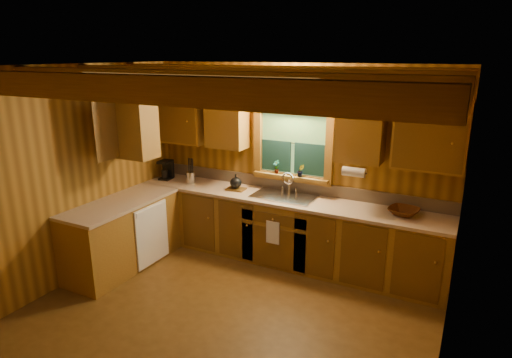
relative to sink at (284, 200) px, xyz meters
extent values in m
plane|color=#593B15|center=(0.00, -1.60, -0.86)|extent=(4.20, 4.20, 0.00)
plane|color=brown|center=(0.00, -1.60, 1.74)|extent=(4.20, 4.20, 0.00)
plane|color=brown|center=(0.00, 0.30, 0.44)|extent=(4.20, 0.00, 4.20)
plane|color=brown|center=(0.00, -3.50, 0.44)|extent=(4.20, 0.00, 4.20)
plane|color=brown|center=(-2.10, -1.60, 0.44)|extent=(0.00, 3.80, 3.80)
plane|color=brown|center=(2.10, -1.60, 0.44)|extent=(0.00, 3.80, 3.80)
cube|color=brown|center=(0.00, -2.80, 1.63)|extent=(4.20, 0.14, 0.18)
cube|color=brown|center=(0.00, -2.00, 1.63)|extent=(4.20, 0.14, 0.18)
cube|color=brown|center=(0.00, -1.20, 1.63)|extent=(4.20, 0.14, 0.18)
cube|color=brown|center=(0.00, -0.40, 1.63)|extent=(4.20, 0.14, 0.18)
cube|color=brown|center=(0.00, -0.01, -0.43)|extent=(4.20, 0.62, 0.86)
cube|color=brown|center=(-1.79, -1.12, -0.43)|extent=(0.62, 1.60, 0.86)
cube|color=tan|center=(0.00, -0.01, 0.02)|extent=(4.20, 0.66, 0.04)
cube|color=tan|center=(-1.78, -1.12, 0.02)|extent=(0.64, 1.60, 0.04)
cube|color=tan|center=(0.00, 0.28, 0.12)|extent=(4.20, 0.02, 0.16)
cube|color=white|center=(-1.47, -0.92, -0.43)|extent=(0.02, 0.60, 0.80)
cube|color=brown|center=(-1.70, 0.13, 0.98)|extent=(0.78, 0.34, 0.78)
cube|color=brown|center=(-0.92, 0.13, 0.98)|extent=(0.55, 0.34, 0.78)
cube|color=brown|center=(0.92, 0.13, 0.98)|extent=(0.55, 0.34, 0.78)
cube|color=brown|center=(1.70, 0.13, 0.98)|extent=(0.78, 0.34, 0.78)
cube|color=brown|center=(-1.93, -0.92, 0.98)|extent=(0.34, 1.10, 0.78)
cube|color=brown|center=(0.00, 0.26, 1.14)|extent=(1.12, 0.08, 0.10)
cube|color=brown|center=(0.00, 0.26, 0.24)|extent=(1.12, 0.08, 0.10)
cube|color=brown|center=(-0.51, 0.26, 0.69)|extent=(0.10, 0.08, 0.80)
cube|color=brown|center=(0.51, 0.26, 0.69)|extent=(0.10, 0.08, 0.80)
cube|color=#447631|center=(0.00, 0.29, 0.69)|extent=(0.92, 0.01, 0.80)
cube|color=#102E2E|center=(-0.24, 0.27, 0.52)|extent=(0.42, 0.02, 0.42)
cube|color=#102E2E|center=(0.24, 0.27, 0.52)|extent=(0.42, 0.02, 0.42)
cylinder|color=black|center=(0.00, 0.27, 0.71)|extent=(0.92, 0.01, 0.01)
cube|color=brown|center=(0.00, 0.22, 0.26)|extent=(1.06, 0.14, 0.04)
cylinder|color=black|center=(0.00, 0.26, 1.37)|extent=(0.08, 0.03, 0.08)
cylinder|color=black|center=(-0.10, 0.20, 1.37)|extent=(0.09, 0.17, 0.08)
cylinder|color=black|center=(0.10, 0.20, 1.37)|extent=(0.09, 0.17, 0.08)
sphere|color=#FFE0A5|center=(-0.16, 0.14, 1.30)|extent=(0.13, 0.13, 0.13)
sphere|color=#FFE0A5|center=(0.16, 0.14, 1.30)|extent=(0.13, 0.13, 0.13)
cylinder|color=white|center=(0.92, -0.07, 0.51)|extent=(0.27, 0.11, 0.11)
cube|color=white|center=(0.00, -0.34, -0.34)|extent=(0.18, 0.01, 0.30)
cube|color=silver|center=(0.00, 0.00, 0.05)|extent=(0.82, 0.48, 0.02)
cube|color=#262628|center=(-0.19, 0.00, -0.02)|extent=(0.34, 0.40, 0.14)
cube|color=#262628|center=(0.19, 0.00, -0.02)|extent=(0.34, 0.40, 0.14)
cylinder|color=silver|center=(0.00, 0.18, 0.15)|extent=(0.04, 0.04, 0.22)
torus|color=silver|center=(0.00, 0.12, 0.26)|extent=(0.16, 0.02, 0.16)
cube|color=black|center=(-1.90, -0.04, 0.06)|extent=(0.16, 0.20, 0.03)
cube|color=black|center=(-1.90, 0.02, 0.20)|extent=(0.16, 0.07, 0.27)
cube|color=black|center=(-1.90, -0.06, 0.31)|extent=(0.16, 0.18, 0.04)
cylinder|color=black|center=(-1.90, -0.07, 0.13)|extent=(0.10, 0.10, 0.12)
cylinder|color=silver|center=(-1.46, -0.03, 0.13)|extent=(0.13, 0.13, 0.16)
cylinder|color=black|center=(-1.48, -0.04, 0.30)|extent=(0.03, 0.04, 0.24)
cylinder|color=black|center=(-1.46, -0.03, 0.30)|extent=(0.01, 0.01, 0.24)
cylinder|color=black|center=(-1.45, -0.02, 0.30)|extent=(0.03, 0.04, 0.24)
cylinder|color=black|center=(-1.43, -0.01, 0.30)|extent=(0.05, 0.06, 0.24)
cube|color=brown|center=(-0.71, -0.03, 0.06)|extent=(0.26, 0.20, 0.02)
sphere|color=black|center=(-0.71, -0.03, 0.15)|extent=(0.16, 0.16, 0.16)
cylinder|color=black|center=(-0.71, -0.03, 0.25)|extent=(0.03, 0.03, 0.04)
imported|color=#48230C|center=(1.51, 0.02, 0.09)|extent=(0.41, 0.41, 0.08)
imported|color=brown|center=(-0.21, 0.21, 0.38)|extent=(0.11, 0.09, 0.18)
imported|color=brown|center=(0.14, 0.20, 0.37)|extent=(0.12, 0.11, 0.17)
camera|label=1|loc=(2.15, -4.98, 1.85)|focal=30.49mm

